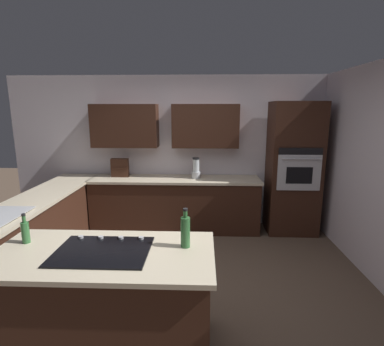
% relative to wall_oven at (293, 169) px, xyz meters
% --- Properties ---
extents(ground_plane, '(14.00, 14.00, 0.00)m').
position_rel_wall_oven_xyz_m(ground_plane, '(1.85, 1.72, -1.08)').
color(ground_plane, brown).
extents(wall_back, '(6.00, 0.44, 2.60)m').
position_rel_wall_oven_xyz_m(wall_back, '(1.92, -0.33, 0.34)').
color(wall_back, silver).
rests_on(wall_back, ground).
extents(wall_left, '(0.10, 4.00, 2.60)m').
position_rel_wall_oven_xyz_m(wall_left, '(-0.60, 1.42, 0.22)').
color(wall_left, silver).
rests_on(wall_left, ground).
extents(lower_cabinets_back, '(2.80, 0.60, 0.86)m').
position_rel_wall_oven_xyz_m(lower_cabinets_back, '(1.95, -0.00, -0.65)').
color(lower_cabinets_back, '#381E14').
rests_on(lower_cabinets_back, ground).
extents(countertop_back, '(2.84, 0.64, 0.04)m').
position_rel_wall_oven_xyz_m(countertop_back, '(1.95, -0.00, -0.20)').
color(countertop_back, beige).
rests_on(countertop_back, lower_cabinets_back).
extents(lower_cabinets_side, '(0.60, 2.90, 0.86)m').
position_rel_wall_oven_xyz_m(lower_cabinets_side, '(3.67, 1.17, -0.65)').
color(lower_cabinets_side, '#381E14').
rests_on(lower_cabinets_side, ground).
extents(countertop_side, '(0.64, 2.94, 0.04)m').
position_rel_wall_oven_xyz_m(countertop_side, '(3.67, 1.17, -0.20)').
color(countertop_side, beige).
rests_on(countertop_side, lower_cabinets_side).
extents(island_base, '(1.74, 0.81, 0.86)m').
position_rel_wall_oven_xyz_m(island_base, '(2.29, 2.69, -0.65)').
color(island_base, '#381E14').
rests_on(island_base, ground).
extents(island_top, '(1.82, 0.89, 0.04)m').
position_rel_wall_oven_xyz_m(island_top, '(2.29, 2.69, -0.20)').
color(island_top, beige).
rests_on(island_top, island_base).
extents(wall_oven, '(0.80, 0.66, 2.16)m').
position_rel_wall_oven_xyz_m(wall_oven, '(0.00, 0.00, 0.00)').
color(wall_oven, '#381E14').
rests_on(wall_oven, ground).
extents(cooktop, '(0.76, 0.56, 0.03)m').
position_rel_wall_oven_xyz_m(cooktop, '(2.29, 2.68, -0.17)').
color(cooktop, black).
rests_on(cooktop, island_top).
extents(blender, '(0.15, 0.15, 0.35)m').
position_rel_wall_oven_xyz_m(blender, '(1.60, -0.03, -0.03)').
color(blender, silver).
rests_on(blender, countertop_back).
extents(spice_rack, '(0.29, 0.11, 0.32)m').
position_rel_wall_oven_xyz_m(spice_rack, '(2.90, -0.08, -0.02)').
color(spice_rack, '#381E14').
rests_on(spice_rack, countertop_back).
extents(oil_bottle, '(0.07, 0.07, 0.27)m').
position_rel_wall_oven_xyz_m(oil_bottle, '(3.01, 2.54, -0.07)').
color(oil_bottle, '#336B38').
rests_on(oil_bottle, island_top).
extents(second_bottle, '(0.08, 0.08, 0.34)m').
position_rel_wall_oven_xyz_m(second_bottle, '(1.62, 2.56, -0.04)').
color(second_bottle, '#336B38').
rests_on(second_bottle, island_top).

